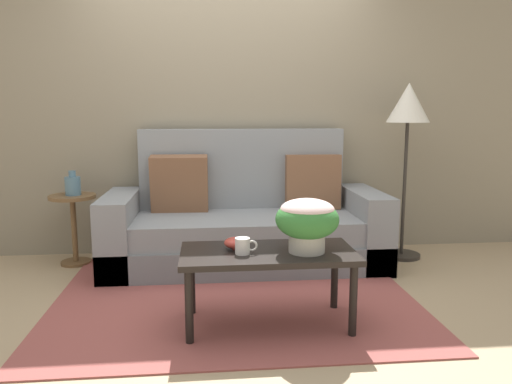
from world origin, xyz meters
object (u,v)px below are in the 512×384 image
object	(u,v)px
couch	(244,224)
coffee_table	(268,260)
side_table	(73,217)
floor_lamp	(408,115)
potted_plant	(307,219)
snack_bowl	(237,243)
coffee_mug	(243,246)
table_vase	(73,185)

from	to	relation	value
couch	coffee_table	distance (m)	1.26
side_table	floor_lamp	xyz separation A→B (m)	(2.81, -0.07, 0.83)
coffee_table	floor_lamp	xyz separation A→B (m)	(1.35, 1.28, 0.83)
coffee_table	couch	bearing A→B (deg)	92.01
coffee_table	potted_plant	bearing A→B (deg)	-12.18
couch	potted_plant	size ratio (longest dim) A/B	6.19
couch	snack_bowl	distance (m)	1.22
coffee_table	side_table	bearing A→B (deg)	137.14
side_table	couch	bearing A→B (deg)	-4.23
couch	coffee_mug	xyz separation A→B (m)	(-0.11, -1.30, 0.18)
couch	coffee_mug	size ratio (longest dim) A/B	17.47
table_vase	floor_lamp	bearing A→B (deg)	-1.27
coffee_table	table_vase	xyz separation A→B (m)	(-1.45, 1.35, 0.27)
side_table	floor_lamp	bearing A→B (deg)	-1.50
couch	snack_bowl	size ratio (longest dim) A/B	15.39
couch	side_table	size ratio (longest dim) A/B	3.86
couch	snack_bowl	xyz separation A→B (m)	(-0.14, -1.20, 0.17)
potted_plant	coffee_mug	distance (m)	0.40
floor_lamp	table_vase	world-z (taller)	floor_lamp
coffee_mug	snack_bowl	xyz separation A→B (m)	(-0.03, 0.10, -0.01)
coffee_table	snack_bowl	distance (m)	0.21
coffee_table	floor_lamp	distance (m)	2.04
snack_bowl	table_vase	xyz separation A→B (m)	(-1.27, 1.30, 0.17)
potted_plant	table_vase	distance (m)	2.17
snack_bowl	table_vase	distance (m)	1.82
couch	coffee_mug	bearing A→B (deg)	-94.66
table_vase	couch	bearing A→B (deg)	-3.79
coffee_table	floor_lamp	size ratio (longest dim) A/B	0.68
coffee_mug	table_vase	xyz separation A→B (m)	(-1.30, 1.39, 0.16)
coffee_table	table_vase	bearing A→B (deg)	137.12
coffee_table	coffee_mug	bearing A→B (deg)	-161.74
couch	coffee_mug	world-z (taller)	couch
side_table	snack_bowl	size ratio (longest dim) A/B	3.99
floor_lamp	potted_plant	bearing A→B (deg)	-130.30
snack_bowl	floor_lamp	bearing A→B (deg)	38.87
floor_lamp	coffee_mug	size ratio (longest dim) A/B	11.61
potted_plant	snack_bowl	world-z (taller)	potted_plant
coffee_mug	table_vase	size ratio (longest dim) A/B	0.64
side_table	coffee_mug	xyz separation A→B (m)	(1.31, -1.41, 0.10)
side_table	table_vase	distance (m)	0.27
coffee_mug	snack_bowl	world-z (taller)	coffee_mug
couch	side_table	xyz separation A→B (m)	(-1.42, 0.10, 0.07)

